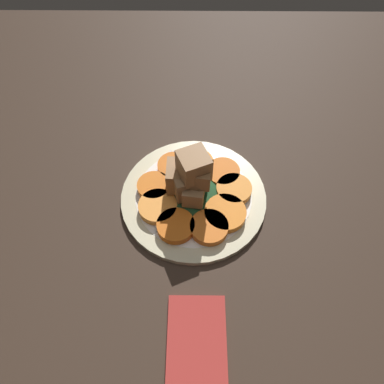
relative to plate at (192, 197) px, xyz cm
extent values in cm
cube|color=#38281E|center=(0.00, 0.00, -1.52)|extent=(120.00, 120.00, 2.00)
cylinder|color=beige|center=(0.00, 0.00, -0.02)|extent=(25.55, 25.55, 1.00)
cylinder|color=white|center=(0.00, 0.00, 0.03)|extent=(20.44, 20.44, 1.00)
cylinder|color=orange|center=(-5.79, -3.62, 1.27)|extent=(6.00, 6.00, 1.38)
cylinder|color=orange|center=(-1.33, -7.01, 1.27)|extent=(5.88, 5.88, 1.38)
cylinder|color=#F99438|center=(2.86, -6.07, 1.27)|extent=(6.62, 6.62, 1.38)
cylinder|color=orange|center=(6.53, -2.90, 1.27)|extent=(6.31, 6.31, 1.38)
cylinder|color=orange|center=(6.77, 2.58, 1.27)|extent=(6.35, 6.35, 1.38)
cylinder|color=orange|center=(4.05, 5.33, 1.27)|extent=(7.09, 7.09, 1.38)
cylinder|color=orange|center=(-0.80, 7.07, 1.27)|extent=(6.25, 6.25, 1.38)
cylinder|color=orange|center=(-4.48, 5.28, 1.27)|extent=(6.11, 6.11, 1.38)
cylinder|color=orange|center=(-6.51, 0.52, 1.27)|extent=(6.22, 6.22, 1.38)
ellipsoid|color=#1E4723|center=(0.00, 0.00, 1.39)|extent=(9.62, 8.66, 1.63)
cube|color=brown|center=(0.02, 0.10, 4.18)|extent=(5.27, 5.27, 3.95)
cube|color=#9E754C|center=(0.31, -1.11, 4.52)|extent=(5.78, 5.78, 4.62)
cube|color=olive|center=(-1.24, -2.19, 4.54)|extent=(4.79, 4.79, 4.66)
cube|color=#9E754C|center=(2.01, 0.47, 3.93)|extent=(3.88, 3.88, 3.44)
cube|color=olive|center=(0.83, 1.05, 7.23)|extent=(3.68, 3.68, 3.35)
cube|color=olive|center=(-0.23, -0.06, 9.02)|extent=(5.98, 5.98, 4.54)
cube|color=silver|center=(1.73, -4.91, 0.78)|extent=(11.58, 2.61, 0.40)
cube|color=silver|center=(-4.68, -4.06, 0.78)|extent=(1.69, 2.47, 0.40)
cube|color=silver|center=(-7.76, -4.66, 0.78)|extent=(4.55, 0.90, 0.40)
cube|color=silver|center=(-7.67, -4.00, 0.78)|extent=(4.55, 0.90, 0.40)
cube|color=silver|center=(-7.58, -3.34, 0.78)|extent=(4.55, 0.90, 0.40)
cube|color=silver|center=(-7.49, -2.68, 0.78)|extent=(4.55, 0.90, 0.40)
cube|color=#B2332D|center=(24.79, 0.58, -0.12)|extent=(13.98, 8.39, 0.80)
camera|label=1|loc=(36.24, 0.27, 55.35)|focal=35.00mm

